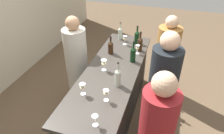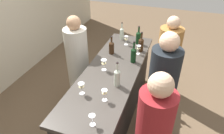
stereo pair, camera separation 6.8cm
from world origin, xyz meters
The scene contains 17 objects.
ground_plane centered at (0.00, 0.00, 0.00)m, with size 12.00×12.00×0.00m, color brown.
bar_counter centered at (0.00, 0.00, 0.46)m, with size 2.35×0.72×0.91m.
wine_bottle_leftmost_clear_pale centered at (-0.30, -0.17, 1.04)m, with size 0.08×0.08×0.34m.
wine_bottle_second_left_dark_green centered at (0.31, -0.22, 1.04)m, with size 0.08×0.08×0.33m.
wine_bottle_center_amber_brown centered at (0.44, 0.16, 1.03)m, with size 0.08×0.08×0.29m.
wine_bottle_second_right_amber_brown centered at (0.67, -0.26, 1.04)m, with size 0.08×0.08×0.33m.
wine_bottle_rightmost_dark_green centered at (0.91, -0.16, 1.03)m, with size 0.08×0.08×0.31m.
wine_bottle_far_right_clear_pale centered at (0.98, 0.16, 1.03)m, with size 0.07×0.07×0.31m.
wine_glass_near_left centered at (0.56, -0.24, 1.01)m, with size 0.07×0.07×0.15m.
wine_glass_near_center centered at (-0.98, -0.13, 1.01)m, with size 0.07×0.07×0.13m.
wine_glass_near_right centered at (-0.61, -0.12, 1.02)m, with size 0.07×0.07×0.15m.
wine_glass_far_left centered at (0.80, 0.02, 1.02)m, with size 0.07×0.07×0.16m.
wine_glass_far_center centered at (-0.03, 0.11, 1.03)m, with size 0.08×0.08×0.16m.
wine_glass_far_right centered at (-0.59, 0.18, 1.02)m, with size 0.08×0.08×0.15m.
person_left_guest centered at (-0.16, -0.71, 0.77)m, with size 0.38×0.38×1.65m.
person_center_guest centered at (0.88, -0.69, 0.67)m, with size 0.49×0.49×1.47m.
person_server_behind centered at (0.30, 0.70, 0.70)m, with size 0.47×0.47×1.51m.
Camera 2 is at (-2.25, -0.78, 2.54)m, focal length 33.17 mm.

